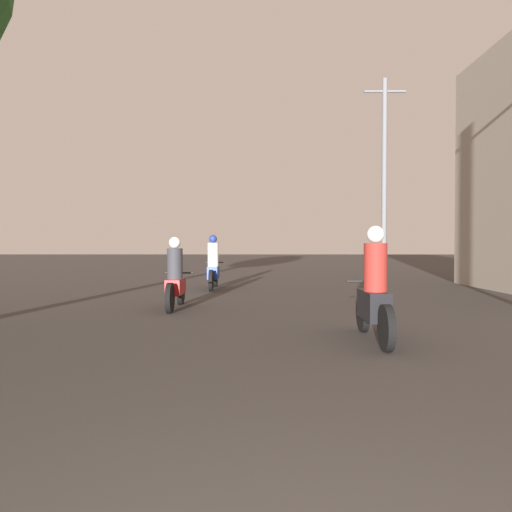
% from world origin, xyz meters
% --- Properties ---
extents(motorcycle_black, '(0.60, 2.02, 1.61)m').
position_xyz_m(motorcycle_black, '(1.35, 5.74, 0.64)').
color(motorcycle_black, black).
rests_on(motorcycle_black, ground_plane).
extents(motorcycle_red, '(0.60, 1.99, 1.50)m').
position_xyz_m(motorcycle_red, '(-2.01, 9.17, 0.60)').
color(motorcycle_red, black).
rests_on(motorcycle_red, ground_plane).
extents(motorcycle_blue, '(0.60, 2.08, 1.62)m').
position_xyz_m(motorcycle_blue, '(-1.63, 13.67, 0.64)').
color(motorcycle_blue, black).
rests_on(motorcycle_blue, ground_plane).
extents(utility_pole_far, '(1.60, 0.20, 7.71)m').
position_xyz_m(utility_pole_far, '(4.58, 18.12, 4.02)').
color(utility_pole_far, slate).
rests_on(utility_pole_far, ground_plane).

